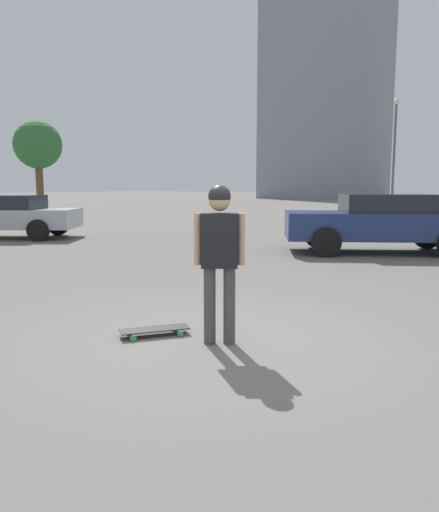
# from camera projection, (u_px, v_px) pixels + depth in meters

# --- Properties ---
(ground_plane) EXTENTS (220.00, 220.00, 0.00)m
(ground_plane) POSITION_uv_depth(u_px,v_px,m) (219.00, 343.00, 5.33)
(ground_plane) COLOR slate
(person) EXTENTS (0.45, 0.38, 1.68)m
(person) POSITION_uv_depth(u_px,v_px,m) (219.00, 248.00, 5.18)
(person) COLOR #4C4742
(person) RESTS_ON ground_plane
(skateboard) EXTENTS (0.64, 0.76, 0.08)m
(skateboard) POSITION_uv_depth(u_px,v_px,m) (155.00, 330.00, 5.60)
(skateboard) COLOR #232328
(skateboard) RESTS_ON ground_plane
(car_parked_near) EXTENTS (4.92, 3.96, 1.47)m
(car_parked_near) POSITION_uv_depth(u_px,v_px,m) (381.00, 222.00, 12.47)
(car_parked_near) COLOR navy
(car_parked_near) RESTS_ON ground_plane
(car_parked_far) EXTENTS (4.81, 4.16, 1.37)m
(car_parked_far) POSITION_uv_depth(u_px,v_px,m) (5.00, 215.00, 15.98)
(car_parked_far) COLOR #ADB2B7
(car_parked_far) RESTS_ON ground_plane
(building_block_distant) EXTENTS (13.88, 12.74, 34.11)m
(building_block_distant) POSITION_uv_depth(u_px,v_px,m) (328.00, 68.00, 65.67)
(building_block_distant) COLOR gray
(building_block_distant) RESTS_ON ground_plane
(tree_distant) EXTENTS (3.64, 3.64, 6.62)m
(tree_distant) POSITION_uv_depth(u_px,v_px,m) (38.00, 146.00, 38.25)
(tree_distant) COLOR brown
(tree_distant) RESTS_ON ground_plane
(lamp_post) EXTENTS (0.28, 0.28, 5.83)m
(lamp_post) POSITION_uv_depth(u_px,v_px,m) (394.00, 150.00, 24.27)
(lamp_post) COLOR #59595E
(lamp_post) RESTS_ON ground_plane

